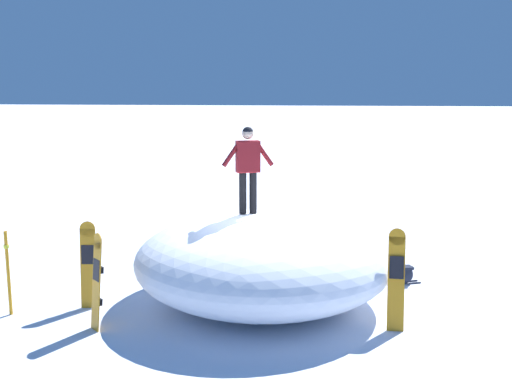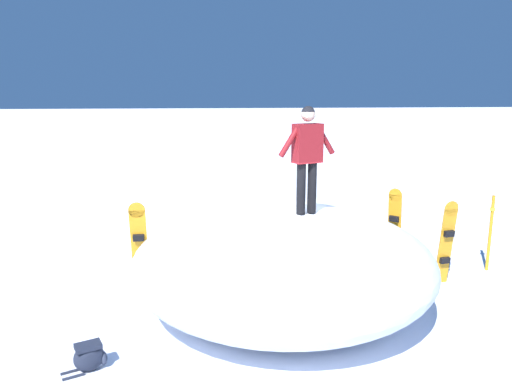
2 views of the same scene
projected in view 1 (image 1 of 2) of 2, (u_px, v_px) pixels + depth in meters
name	position (u px, v px, depth m)	size (l,w,h in m)	color
ground	(258.00, 307.00, 11.31)	(240.00, 240.00, 0.00)	white
snow_mound	(263.00, 259.00, 11.42)	(4.85, 4.86, 1.69)	white
snowboarder_standing	(248.00, 162.00, 11.35)	(0.97, 0.41, 1.65)	black
snowboard_primary_upright	(97.00, 280.00, 10.13)	(0.31, 0.30, 1.67)	orange
snowboard_secondary_upright	(88.00, 263.00, 11.19)	(0.31, 0.23, 1.62)	orange
snowboard_tertiary_upright	(396.00, 278.00, 10.19)	(0.29, 0.33, 1.72)	orange
backpack_near	(404.00, 275.00, 12.59)	(0.60, 0.40, 0.38)	#1E2333
backpack_far	(369.00, 255.00, 14.11)	(0.66, 0.51, 0.33)	#4C4C51
trail_marker_pole	(8.00, 271.00, 10.78)	(0.10, 0.10, 1.55)	orange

